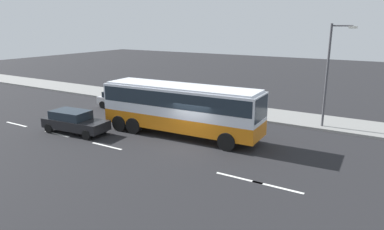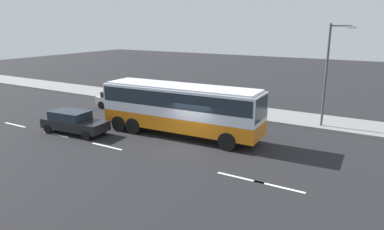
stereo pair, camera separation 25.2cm
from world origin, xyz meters
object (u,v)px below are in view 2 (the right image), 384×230
at_px(car_silver_hatch, 121,100).
at_px(street_lamp, 329,69).
at_px(coach_bus, 181,105).
at_px(car_black_sedan, 74,122).
at_px(pedestrian_near_curb, 215,98).

bearing_deg(car_silver_hatch, street_lamp, 7.05).
bearing_deg(coach_bus, street_lamp, 38.04).
height_order(coach_bus, car_black_sedan, coach_bus).
relative_size(coach_bus, car_black_sedan, 2.29).
xyz_separation_m(car_silver_hatch, pedestrian_near_curb, (7.52, 3.35, 0.32)).
bearing_deg(pedestrian_near_curb, street_lamp, 28.27).
bearing_deg(street_lamp, car_black_sedan, -145.22).
height_order(car_black_sedan, pedestrian_near_curb, pedestrian_near_curb).
bearing_deg(street_lamp, pedestrian_near_curb, 176.84).
bearing_deg(car_black_sedan, street_lamp, 29.48).
distance_m(car_silver_hatch, pedestrian_near_curb, 8.24).
height_order(pedestrian_near_curb, street_lamp, street_lamp).
xyz_separation_m(car_silver_hatch, street_lamp, (16.42, 2.86, 3.41)).
distance_m(car_black_sedan, street_lamp, 17.69).
xyz_separation_m(car_black_sedan, car_silver_hatch, (-2.16, 7.04, -0.03)).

